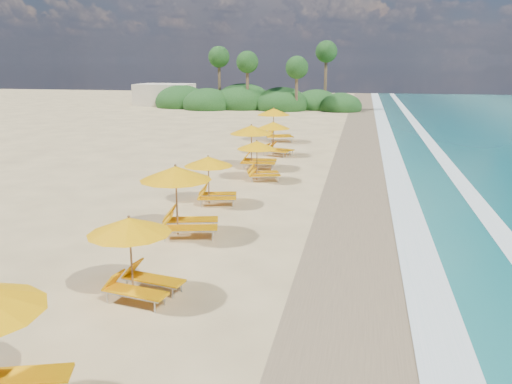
# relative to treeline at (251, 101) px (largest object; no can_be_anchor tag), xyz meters

# --- Properties ---
(ground) EXTENTS (160.00, 160.00, 0.00)m
(ground) POSITION_rel_treeline_xyz_m (9.94, -45.51, -1.00)
(ground) COLOR #D8BB7E
(ground) RESTS_ON ground
(wet_sand) EXTENTS (4.00, 160.00, 0.01)m
(wet_sand) POSITION_rel_treeline_xyz_m (13.94, -45.51, -0.99)
(wet_sand) COLOR #8E7955
(wet_sand) RESTS_ON ground
(surf_foam) EXTENTS (4.00, 160.00, 0.01)m
(surf_foam) POSITION_rel_treeline_xyz_m (16.64, -45.51, -0.97)
(surf_foam) COLOR white
(surf_foam) RESTS_ON ground
(station_3) EXTENTS (2.54, 2.43, 2.12)m
(station_3) POSITION_rel_treeline_xyz_m (8.23, -52.00, 0.19)
(station_3) COLOR olive
(station_3) RESTS_ON ground
(station_4) EXTENTS (3.05, 2.95, 2.46)m
(station_4) POSITION_rel_treeline_xyz_m (7.73, -47.17, 0.38)
(station_4) COLOR olive
(station_4) RESTS_ON ground
(station_5) EXTENTS (2.51, 2.42, 2.04)m
(station_5) POSITION_rel_treeline_xyz_m (7.61, -43.10, 0.15)
(station_5) COLOR olive
(station_5) RESTS_ON ground
(station_6) EXTENTS (2.55, 2.49, 2.01)m
(station_6) POSITION_rel_treeline_xyz_m (8.69, -38.41, 0.13)
(station_6) COLOR olive
(station_6) RESTS_ON ground
(station_7) EXTENTS (2.76, 2.59, 2.43)m
(station_7) POSITION_rel_treeline_xyz_m (7.83, -35.51, 0.37)
(station_7) COLOR olive
(station_7) RESTS_ON ground
(station_8) EXTENTS (2.72, 2.66, 2.14)m
(station_8) POSITION_rel_treeline_xyz_m (8.29, -31.32, 0.20)
(station_8) COLOR olive
(station_8) RESTS_ON ground
(station_9) EXTENTS (3.19, 3.13, 2.48)m
(station_9) POSITION_rel_treeline_xyz_m (7.39, -25.61, 0.39)
(station_9) COLOR olive
(station_9) RESTS_ON ground
(treeline) EXTENTS (25.80, 8.80, 9.74)m
(treeline) POSITION_rel_treeline_xyz_m (0.00, 0.00, 0.00)
(treeline) COLOR #163D14
(treeline) RESTS_ON ground
(beach_building) EXTENTS (7.00, 5.00, 2.80)m
(beach_building) POSITION_rel_treeline_xyz_m (-12.06, 2.49, 0.40)
(beach_building) COLOR beige
(beach_building) RESTS_ON ground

